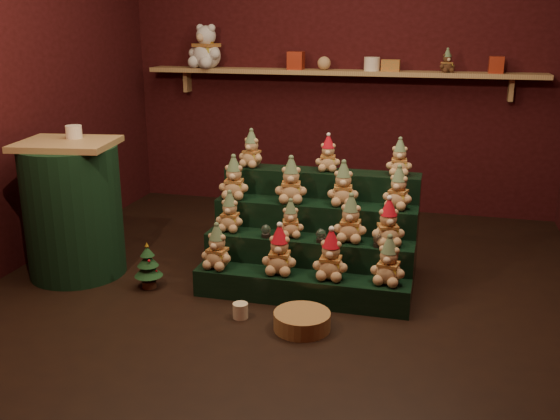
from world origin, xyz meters
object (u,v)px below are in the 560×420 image
(mug_right, at_px, (313,318))
(brown_bear, at_px, (447,61))
(riser_tier_front, at_px, (301,288))
(mug_left, at_px, (240,311))
(snow_globe_c, at_px, (378,240))
(white_bear, at_px, (206,41))
(snow_globe_a, at_px, (266,231))
(mini_christmas_tree, at_px, (148,266))
(snow_globe_b, at_px, (321,235))
(side_table, at_px, (73,209))
(wicker_basket, at_px, (302,321))

(mug_right, height_order, brown_bear, brown_bear)
(riser_tier_front, distance_m, brown_bear, 2.58)
(brown_bear, bearing_deg, mug_left, -142.01)
(riser_tier_front, distance_m, snow_globe_c, 0.58)
(white_bear, xyz_separation_m, brown_bear, (2.20, 0.00, -0.15))
(snow_globe_a, relative_size, white_bear, 0.17)
(snow_globe_a, relative_size, brown_bear, 0.45)
(mini_christmas_tree, bearing_deg, white_bear, 99.12)
(snow_globe_b, xyz_separation_m, white_bear, (-1.48, 1.90, 1.17))
(brown_bear, bearing_deg, mug_right, -132.61)
(riser_tier_front, height_order, snow_globe_b, snow_globe_b)
(side_table, relative_size, wicker_basket, 2.86)
(mug_left, height_order, wicker_basket, wicker_basket)
(mug_right, bearing_deg, snow_globe_a, 132.07)
(white_bear, bearing_deg, side_table, -78.23)
(riser_tier_front, distance_m, white_bear, 2.89)
(brown_bear, bearing_deg, snow_globe_c, -127.25)
(mini_christmas_tree, xyz_separation_m, mug_right, (1.20, -0.26, -0.11))
(snow_globe_a, xyz_separation_m, side_table, (-1.38, -0.09, 0.07))
(wicker_basket, relative_size, brown_bear, 1.72)
(side_table, bearing_deg, riser_tier_front, -11.14)
(snow_globe_b, bearing_deg, snow_globe_a, 180.00)
(riser_tier_front, xyz_separation_m, brown_bear, (0.81, 2.06, 1.33))
(snow_globe_a, bearing_deg, mug_left, -93.27)
(mug_left, height_order, mug_right, mug_left)
(mug_left, bearing_deg, snow_globe_b, 50.47)
(snow_globe_a, bearing_deg, snow_globe_b, -0.00)
(side_table, bearing_deg, snow_globe_a, -4.97)
(mug_right, bearing_deg, snow_globe_b, 96.15)
(side_table, relative_size, mini_christmas_tree, 2.96)
(wicker_basket, height_order, brown_bear, brown_bear)
(mug_left, relative_size, wicker_basket, 0.28)
(wicker_basket, bearing_deg, riser_tier_front, 103.99)
(snow_globe_b, relative_size, white_bear, 0.18)
(riser_tier_front, bearing_deg, snow_globe_c, 18.92)
(snow_globe_a, relative_size, snow_globe_b, 0.99)
(snow_globe_c, distance_m, white_bear, 2.90)
(brown_bear, bearing_deg, wicker_basket, -133.39)
(snow_globe_c, relative_size, side_table, 0.09)
(wicker_basket, bearing_deg, snow_globe_c, 55.07)
(mug_left, relative_size, white_bear, 0.19)
(snow_globe_a, height_order, side_table, side_table)
(snow_globe_b, relative_size, mug_right, 0.96)
(riser_tier_front, relative_size, side_table, 1.45)
(mug_right, bearing_deg, side_table, 168.21)
(mini_christmas_tree, bearing_deg, riser_tier_front, 2.59)
(mini_christmas_tree, relative_size, mug_right, 3.53)
(riser_tier_front, height_order, mini_christmas_tree, mini_christmas_tree)
(snow_globe_c, xyz_separation_m, mini_christmas_tree, (-1.51, -0.21, -0.25))
(snow_globe_a, bearing_deg, white_bear, 120.33)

